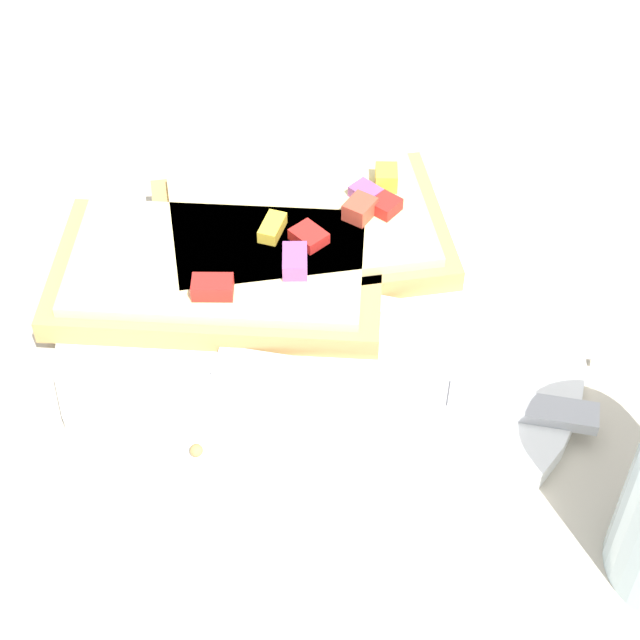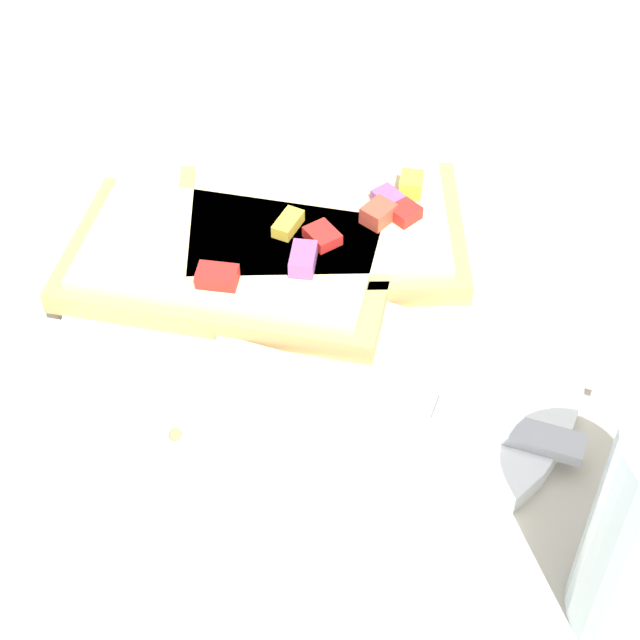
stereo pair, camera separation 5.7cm
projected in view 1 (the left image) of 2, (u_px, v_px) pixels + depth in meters
ground_plane at (320, 347)px, 0.59m from camera, size 4.00×4.00×0.00m
plate at (320, 340)px, 0.58m from camera, size 0.28×0.28×0.01m
fork at (377, 306)px, 0.59m from camera, size 0.22×0.04×0.01m
knife at (433, 394)px, 0.54m from camera, size 0.20×0.02×0.01m
pizza_slice_main at (219, 271)px, 0.60m from camera, size 0.19×0.12×0.03m
pizza_slice_corner at (303, 230)px, 0.62m from camera, size 0.19×0.16×0.03m
crumb_scatter at (286, 352)px, 0.56m from camera, size 0.05×0.09×0.01m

